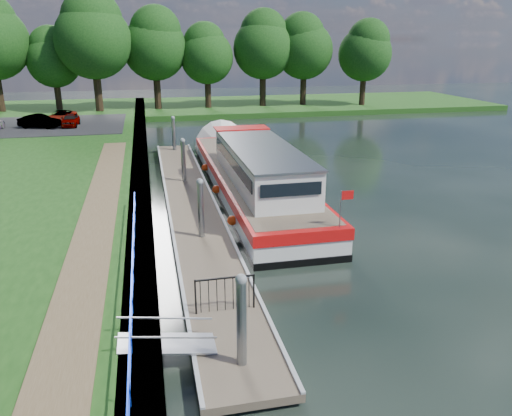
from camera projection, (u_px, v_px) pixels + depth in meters
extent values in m
plane|color=black|center=(239.00, 365.00, 13.50)|extent=(160.00, 160.00, 0.00)
cube|color=#473D2D|center=(140.00, 196.00, 26.73)|extent=(1.10, 90.00, 0.78)
cube|color=#194313|center=(256.00, 106.00, 63.95)|extent=(60.00, 18.00, 0.60)
cube|color=brown|center=(92.00, 240.00, 19.75)|extent=(1.60, 40.00, 0.05)
cube|color=black|center=(46.00, 125.00, 46.14)|extent=(14.00, 12.00, 0.06)
cube|color=#0C2DBF|center=(132.00, 277.00, 15.24)|extent=(0.04, 18.00, 0.04)
cube|color=#0C2DBF|center=(133.00, 287.00, 15.36)|extent=(0.03, 18.00, 0.03)
cylinder|color=#0C2DBF|center=(130.00, 393.00, 10.73)|extent=(0.04, 0.04, 0.72)
cylinder|color=#0C2DBF|center=(131.00, 341.00, 12.58)|extent=(0.04, 0.04, 0.72)
cylinder|color=#0C2DBF|center=(132.00, 302.00, 14.43)|extent=(0.04, 0.04, 0.72)
cylinder|color=#0C2DBF|center=(133.00, 272.00, 16.28)|extent=(0.04, 0.04, 0.72)
cylinder|color=#0C2DBF|center=(134.00, 249.00, 18.13)|extent=(0.04, 0.04, 0.72)
cylinder|color=#0C2DBF|center=(134.00, 229.00, 19.98)|extent=(0.04, 0.04, 0.72)
cylinder|color=#0C2DBF|center=(135.00, 213.00, 21.83)|extent=(0.04, 0.04, 0.72)
cylinder|color=#0C2DBF|center=(135.00, 200.00, 23.67)|extent=(0.04, 0.04, 0.72)
cube|color=brown|center=(192.00, 206.00, 25.44)|extent=(2.50, 30.00, 0.24)
cube|color=#9EA0A3|center=(232.00, 342.00, 14.41)|extent=(2.30, 5.00, 0.30)
cube|color=#9EA0A3|center=(201.00, 239.00, 21.81)|extent=(2.30, 5.00, 0.30)
cube|color=#9EA0A3|center=(185.00, 189.00, 29.21)|extent=(2.30, 5.00, 0.30)
cube|color=#9EA0A3|center=(176.00, 159.00, 36.61)|extent=(2.30, 5.00, 0.30)
cube|color=#9EA0A3|center=(215.00, 202.00, 25.63)|extent=(0.12, 30.00, 0.06)
cube|color=#9EA0A3|center=(168.00, 205.00, 25.14)|extent=(0.12, 30.00, 0.06)
cylinder|color=gray|center=(242.00, 340.00, 12.69)|extent=(0.26, 0.26, 3.40)
sphere|color=gray|center=(241.00, 280.00, 12.14)|extent=(0.30, 0.30, 0.30)
cylinder|color=gray|center=(201.00, 221.00, 21.01)|extent=(0.26, 0.26, 3.40)
sphere|color=gray|center=(200.00, 182.00, 20.47)|extent=(0.30, 0.30, 0.30)
cylinder|color=gray|center=(184.00, 169.00, 29.33)|extent=(0.26, 0.26, 3.40)
sphere|color=gray|center=(182.00, 141.00, 28.79)|extent=(0.30, 0.30, 0.30)
cylinder|color=gray|center=(174.00, 141.00, 37.66)|extent=(0.26, 0.26, 3.40)
sphere|color=gray|center=(173.00, 118.00, 37.11)|extent=(0.30, 0.30, 0.30)
cube|color=#A5A8AD|center=(167.00, 344.00, 13.40)|extent=(2.58, 1.00, 0.43)
cube|color=#A5A8AD|center=(167.00, 337.00, 12.79)|extent=(2.58, 0.04, 0.41)
cube|color=#A5A8AD|center=(165.00, 318.00, 13.68)|extent=(2.58, 0.04, 0.41)
cube|color=black|center=(196.00, 297.00, 15.04)|extent=(0.05, 0.05, 1.15)
cube|color=black|center=(254.00, 291.00, 15.41)|extent=(0.05, 0.05, 1.15)
cube|color=black|center=(225.00, 278.00, 15.05)|extent=(1.85, 0.05, 0.05)
cube|color=black|center=(200.00, 297.00, 15.07)|extent=(0.02, 0.02, 1.10)
cube|color=black|center=(209.00, 296.00, 15.12)|extent=(0.02, 0.02, 1.10)
cube|color=black|center=(217.00, 295.00, 15.17)|extent=(0.02, 0.02, 1.10)
cube|color=black|center=(225.00, 294.00, 15.22)|extent=(0.02, 0.02, 1.10)
cube|color=black|center=(233.00, 293.00, 15.28)|extent=(0.02, 0.02, 1.10)
cube|color=black|center=(241.00, 292.00, 15.33)|extent=(0.02, 0.02, 1.10)
cube|color=black|center=(249.00, 291.00, 15.38)|extent=(0.02, 0.02, 1.10)
cube|color=black|center=(251.00, 193.00, 28.55)|extent=(4.00, 20.00, 0.55)
cube|color=silver|center=(251.00, 183.00, 28.36)|extent=(3.96, 19.90, 0.65)
cube|color=red|center=(251.00, 173.00, 28.18)|extent=(4.04, 20.00, 0.48)
cube|color=brown|center=(251.00, 169.00, 28.10)|extent=(3.68, 19.20, 0.04)
cone|color=silver|center=(223.00, 147.00, 38.00)|extent=(4.00, 1.50, 4.00)
cube|color=silver|center=(261.00, 164.00, 25.51)|extent=(3.00, 11.00, 1.75)
cube|color=gray|center=(261.00, 146.00, 25.21)|extent=(3.10, 11.20, 0.10)
cube|color=black|center=(231.00, 161.00, 25.12)|extent=(0.04, 10.00, 0.55)
cube|color=black|center=(289.00, 158.00, 25.74)|extent=(0.04, 10.00, 0.55)
cube|color=black|center=(240.00, 139.00, 30.56)|extent=(2.60, 0.04, 0.55)
cube|color=black|center=(291.00, 190.00, 20.29)|extent=(2.60, 0.04, 0.55)
cube|color=red|center=(241.00, 128.00, 29.99)|extent=(3.20, 1.60, 0.06)
cylinder|color=gray|center=(340.00, 209.00, 19.20)|extent=(0.05, 0.05, 1.50)
cube|color=red|center=(347.00, 195.00, 19.08)|extent=(0.50, 0.02, 0.35)
sphere|color=#F5420D|center=(232.00, 220.00, 22.37)|extent=(0.44, 0.44, 0.44)
sphere|color=#F5420D|center=(216.00, 189.00, 26.99)|extent=(0.44, 0.44, 0.44)
sphere|color=#F5420D|center=(205.00, 167.00, 31.61)|extent=(0.44, 0.44, 0.44)
imported|color=#594C47|center=(255.00, 187.00, 21.52)|extent=(0.56, 0.71, 1.72)
cylinder|color=#332316|center=(58.00, 97.00, 56.58)|extent=(0.70, 0.70, 3.10)
sphere|color=#123610|center=(54.00, 61.00, 55.31)|extent=(5.85, 5.85, 5.85)
sphere|color=#123610|center=(51.00, 47.00, 54.96)|extent=(4.65, 4.65, 4.65)
cylinder|color=#332316|center=(98.00, 93.00, 55.01)|extent=(0.84, 0.84, 4.29)
sphere|color=#123610|center=(93.00, 41.00, 53.25)|extent=(8.10, 8.10, 8.10)
sphere|color=#123610|center=(92.00, 20.00, 52.75)|extent=(6.44, 6.44, 6.44)
cylinder|color=#332316|center=(157.00, 92.00, 58.26)|extent=(0.79, 0.79, 3.83)
sphere|color=#123610|center=(155.00, 48.00, 56.69)|extent=(7.24, 7.24, 7.24)
sphere|color=#123610|center=(155.00, 31.00, 55.94)|extent=(5.75, 5.75, 5.75)
cylinder|color=#332316|center=(208.00, 94.00, 59.31)|extent=(0.72, 0.72, 3.26)
sphere|color=#123610|center=(207.00, 57.00, 57.97)|extent=(6.16, 6.16, 6.16)
sphere|color=#123610|center=(205.00, 43.00, 57.67)|extent=(4.89, 4.89, 4.89)
cylinder|color=#332316|center=(263.00, 90.00, 60.88)|extent=(0.78, 0.78, 3.77)
sphere|color=#123610|center=(263.00, 49.00, 59.33)|extent=(7.13, 7.13, 7.13)
sphere|color=#123610|center=(264.00, 33.00, 59.01)|extent=(5.66, 5.66, 5.66)
cylinder|color=#332316|center=(303.00, 90.00, 61.97)|extent=(0.77, 0.77, 3.65)
sphere|color=#123610|center=(304.00, 50.00, 60.48)|extent=(6.89, 6.89, 6.89)
sphere|color=#123610|center=(302.00, 35.00, 59.86)|extent=(5.47, 5.47, 5.47)
cylinder|color=#332316|center=(362.00, 91.00, 61.73)|extent=(0.74, 0.74, 3.41)
sphere|color=#123610|center=(365.00, 54.00, 60.33)|extent=(6.43, 6.43, 6.43)
sphere|color=#123610|center=(368.00, 40.00, 59.66)|extent=(5.11, 5.11, 5.11)
imported|color=#999999|center=(71.00, 120.00, 45.40)|extent=(1.44, 3.38, 1.14)
imported|color=#999999|center=(40.00, 121.00, 44.41)|extent=(3.87, 2.52, 1.21)
imported|color=#999999|center=(61.00, 116.00, 47.42)|extent=(2.79, 4.36, 1.12)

